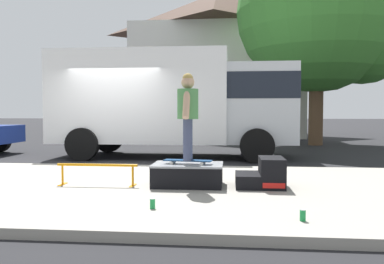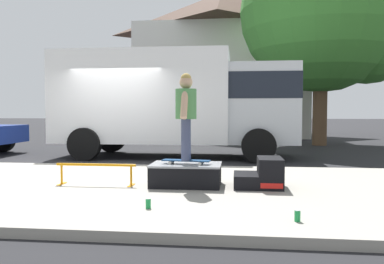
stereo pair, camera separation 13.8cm
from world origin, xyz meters
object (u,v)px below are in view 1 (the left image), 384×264
Objects in this scene: soda_can at (153,204)px; street_tree_main at (327,16)px; skater_kid at (188,109)px; box_truck at (175,99)px; grind_rail at (97,169)px; skate_box at (188,174)px; skateboard at (188,161)px; kicker_ramp at (264,175)px; soda_can_b at (303,215)px.

street_tree_main is at bearing 67.46° from soda_can.
box_truck is (-0.94, 5.20, 0.33)m from skater_kid.
grind_rail is at bearing -120.88° from street_tree_main.
skater_kid is at bearing -83.43° from skate_box.
skater_kid is at bearing 0.00° from skateboard.
skate_box is 1.06m from skater_kid.
soda_can is (-0.28, -1.53, -0.35)m from skateboard.
box_truck is at bearing 100.28° from skateboard.
box_truck is at bearing 112.90° from kicker_ramp.
soda_can is 0.01× the size of street_tree_main.
skater_kid is (0.00, 0.00, 0.83)m from skateboard.
grind_rail is 1.92m from soda_can.
box_truck reaches higher than soda_can.
box_truck is (-0.94, 5.14, 1.39)m from skate_box.
skateboard is at bearing -83.43° from skate_box.
box_truck is at bearing 100.28° from skater_kid.
skate_box is at bearing 179.98° from kicker_ramp.
skateboard is 0.09× the size of street_tree_main.
street_tree_main reaches higher than skater_kid.
kicker_ramp is at bearing 2.74° from skater_kid.
skateboard is 5.41m from box_truck.
kicker_ramp is (1.23, -0.00, 0.00)m from skate_box.
skate_box is 9.06× the size of soda_can.
grind_rail is 1.69× the size of skateboard.
kicker_ramp is 2.20m from soda_can.
soda_can_b is at bearing -52.32° from skateboard.
kicker_ramp is at bearing -108.21° from street_tree_main.
skateboard is 6.34× the size of soda_can.
skate_box is 0.82× the size of skater_kid.
box_truck is at bearing -138.97° from street_tree_main.
skate_box is 5.41m from box_truck.
skate_box is 1.62m from soda_can.
box_truck is at bearing 100.32° from skate_box.
soda_can is (-1.51, -1.59, -0.13)m from kicker_ramp.
kicker_ramp reaches higher than soda_can.
soda_can_b is 0.02× the size of box_truck.
kicker_ramp is 0.55× the size of skater_kid.
kicker_ramp is 5.75m from box_truck.
skater_kid reaches higher than skate_box.
skate_box is 0.17× the size of box_truck.
grind_rail is 0.16× the size of street_tree_main.
skater_kid is 11.10× the size of soda_can.
kicker_ramp is 0.11× the size of box_truck.
soda_can is 0.02× the size of box_truck.
street_tree_main is at bearing 59.12° from grind_rail.
soda_can is (1.21, -1.47, -0.20)m from grind_rail.
soda_can_b is (1.49, -1.98, -0.13)m from skate_box.
soda_can is 1.00× the size of soda_can_b.
street_tree_main is (4.48, 9.85, 4.79)m from skate_box.
skateboard is 1.60m from soda_can.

